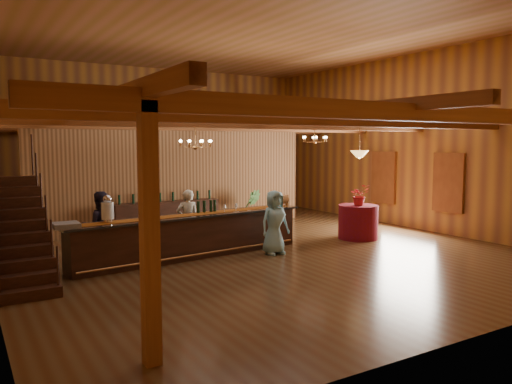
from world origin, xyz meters
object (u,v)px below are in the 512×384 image
pendant_lamp (359,154)px  guest (275,222)px  raffle_drum (283,200)px  chandelier_right (315,139)px  backbar_shelf (167,216)px  floor_plant (251,207)px  staff_second (100,227)px  round_table (358,222)px  tasting_bar (192,236)px  beverage_dispenser (108,209)px  chandelier_left (195,143)px  bartender (188,220)px

pendant_lamp → guest: bearing=-172.0°
raffle_drum → chandelier_right: 3.09m
backbar_shelf → floor_plant: (2.80, -0.32, 0.13)m
staff_second → round_table: bearing=177.2°
tasting_bar → backbar_shelf: (0.75, 3.61, -0.05)m
beverage_dispenser → guest: size_ratio=0.38×
chandelier_left → bartender: chandelier_left is taller
tasting_bar → floor_plant: size_ratio=5.15×
round_table → floor_plant: (-1.44, 3.57, 0.12)m
staff_second → raffle_drum: bearing=180.0°
round_table → floor_plant: bearing=111.9°
staff_second → guest: staff_second is taller
floor_plant → chandelier_left: bearing=-137.4°
round_table → bartender: size_ratio=0.72×
beverage_dispenser → floor_plant: bearing=32.0°
chandelier_right → chandelier_left: bearing=-162.5°
tasting_bar → bartender: bartender is taller
chandelier_right → bartender: chandelier_right is taller
guest → raffle_drum: bearing=45.9°
raffle_drum → backbar_shelf: (-2.02, 3.35, -0.73)m
chandelier_right → staff_second: chandelier_right is taller
chandelier_left → guest: size_ratio=0.51×
pendant_lamp → guest: 3.53m
pendant_lamp → staff_second: size_ratio=0.56×
pendant_lamp → raffle_drum: bearing=166.2°
raffle_drum → guest: 1.39m
beverage_dispenser → backbar_shelf: size_ratio=0.18×
raffle_drum → guest: (-0.90, -0.98, -0.41)m
beverage_dispenser → chandelier_right: bearing=15.2°
raffle_drum → tasting_bar: bearing=-174.6°
beverage_dispenser → chandelier_right: chandelier_right is taller
round_table → chandelier_right: size_ratio=1.39×
beverage_dispenser → backbar_shelf: bearing=54.0°
beverage_dispenser → bartender: (2.22, 0.92, -0.53)m
tasting_bar → guest: guest is taller
bartender → staff_second: bearing=13.2°
tasting_bar → raffle_drum: (2.77, 0.26, 0.68)m
tasting_bar → backbar_shelf: tasting_bar is taller
staff_second → beverage_dispenser: bearing=92.9°
tasting_bar → chandelier_left: bearing=39.4°
round_table → floor_plant: size_ratio=0.93×
beverage_dispenser → chandelier_right: 7.37m
raffle_drum → pendant_lamp: bearing=-13.8°
pendant_lamp → floor_plant: pendant_lamp is taller
beverage_dispenser → tasting_bar: bearing=5.0°
raffle_drum → chandelier_right: (2.18, 1.45, 1.64)m
beverage_dispenser → raffle_drum: size_ratio=1.76×
chandelier_right → pendant_lamp: same height
tasting_bar → raffle_drum: size_ratio=18.11×
beverage_dispenser → chandelier_left: size_ratio=0.75×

